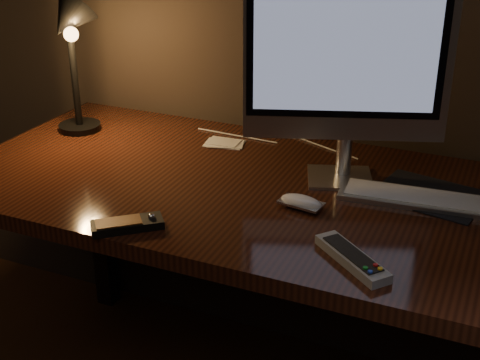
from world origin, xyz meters
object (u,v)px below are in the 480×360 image
at_px(desk, 277,221).
at_px(desk_lamp, 70,39).
at_px(mouse, 301,204).
at_px(keyboard, 427,199).
at_px(monitor, 347,62).
at_px(tv_remote, 352,258).
at_px(media_remote, 127,224).

height_order(desk, desk_lamp, desk_lamp).
bearing_deg(mouse, keyboard, 37.42).
bearing_deg(desk, desk_lamp, 176.35).
height_order(monitor, keyboard, monitor).
relative_size(monitor, mouse, 5.01).
height_order(mouse, desk_lamp, desk_lamp).
xyz_separation_m(desk, keyboard, (0.37, 0.00, 0.14)).
height_order(desk, tv_remote, tv_remote).
bearing_deg(mouse, desk, 135.90).
distance_m(keyboard, mouse, 0.30).
relative_size(mouse, desk_lamp, 0.24).
relative_size(monitor, media_remote, 3.31).
distance_m(desk, keyboard, 0.39).
xyz_separation_m(monitor, keyboard, (0.22, -0.04, -0.29)).
xyz_separation_m(monitor, media_remote, (-0.35, -0.43, -0.29)).
relative_size(monitor, tv_remote, 2.82).
distance_m(keyboard, desk_lamp, 1.04).
bearing_deg(media_remote, desk, 22.48).
bearing_deg(desk_lamp, monitor, -5.42).
relative_size(mouse, media_remote, 0.66).
bearing_deg(desk_lamp, media_remote, -50.11).
height_order(mouse, media_remote, media_remote).
relative_size(monitor, desk_lamp, 1.21).
height_order(desk, media_remote, media_remote).
bearing_deg(monitor, mouse, -121.35).
bearing_deg(keyboard, desk_lamp, 172.99).
height_order(desk, monitor, monitor).
bearing_deg(tv_remote, mouse, 171.83).
height_order(media_remote, tv_remote, media_remote).
bearing_deg(mouse, tv_remote, -39.28).
xyz_separation_m(monitor, mouse, (-0.04, -0.18, -0.29)).
bearing_deg(monitor, keyboard, -29.89).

